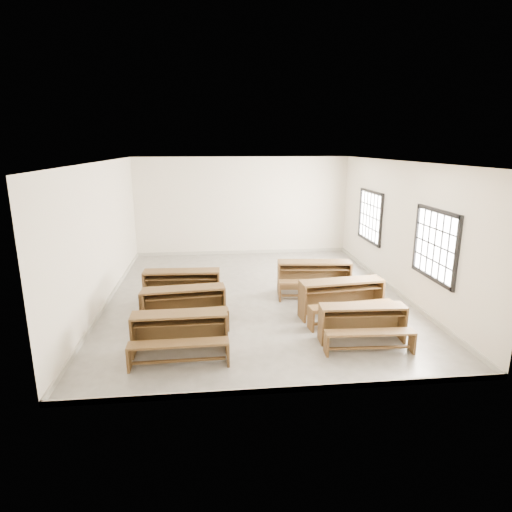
{
  "coord_description": "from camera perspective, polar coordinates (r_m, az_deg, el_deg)",
  "views": [
    {
      "loc": [
        -1.06,
        -9.78,
        3.56
      ],
      "look_at": [
        0.0,
        0.0,
        1.0
      ],
      "focal_mm": 30.0,
      "sensor_mm": 36.0,
      "label": 1
    }
  ],
  "objects": [
    {
      "name": "desk_set_1",
      "position": [
        8.87,
        -9.53,
        -6.23
      ],
      "size": [
        1.75,
        1.02,
        0.75
      ],
      "rotation": [
        0.0,
        0.0,
        0.1
      ],
      "color": "brown",
      "rests_on": "ground"
    },
    {
      "name": "desk_set_5",
      "position": [
        10.59,
        7.78,
        -2.53
      ],
      "size": [
        1.88,
        1.11,
        0.8
      ],
      "rotation": [
        0.0,
        0.0,
        -0.11
      ],
      "color": "brown",
      "rests_on": "ground"
    },
    {
      "name": "room",
      "position": [
        9.95,
        0.52,
        6.4
      ],
      "size": [
        8.5,
        8.5,
        3.2
      ],
      "color": "gray",
      "rests_on": "ground"
    },
    {
      "name": "desk_set_0",
      "position": [
        7.64,
        -10.12,
        -9.79
      ],
      "size": [
        1.67,
        0.88,
        0.74
      ],
      "rotation": [
        0.0,
        0.0,
        0.01
      ],
      "color": "brown",
      "rests_on": "ground"
    },
    {
      "name": "desk_set_4",
      "position": [
        9.24,
        11.44,
        -5.26
      ],
      "size": [
        1.88,
        1.12,
        0.8
      ],
      "rotation": [
        0.0,
        0.0,
        0.11
      ],
      "color": "brown",
      "rests_on": "ground"
    },
    {
      "name": "desk_set_2",
      "position": [
        9.97,
        -9.86,
        -3.79
      ],
      "size": [
        1.77,
        0.97,
        0.78
      ],
      "rotation": [
        0.0,
        0.0,
        -0.04
      ],
      "color": "brown",
      "rests_on": "ground"
    },
    {
      "name": "desk_set_3",
      "position": [
        8.19,
        14.07,
        -8.46
      ],
      "size": [
        1.61,
        0.9,
        0.71
      ],
      "rotation": [
        0.0,
        0.0,
        -0.05
      ],
      "color": "brown",
      "rests_on": "ground"
    }
  ]
}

